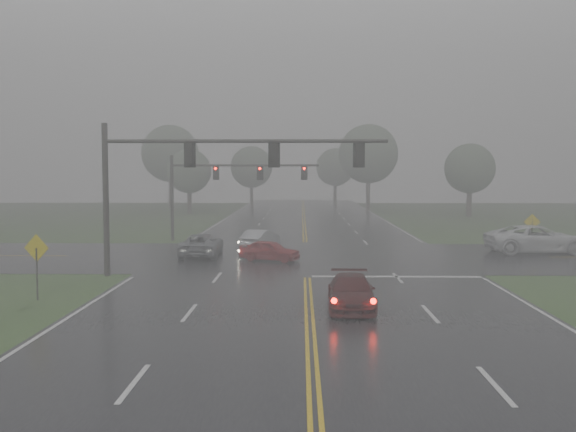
{
  "coord_description": "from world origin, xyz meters",
  "views": [
    {
      "loc": [
        -0.32,
        -17.64,
        5.32
      ],
      "look_at": [
        -1.0,
        16.0,
        2.97
      ],
      "focal_mm": 40.0,
      "sensor_mm": 36.0,
      "label": 1
    }
  ],
  "objects_px": {
    "signal_gantry_near": "(193,169)",
    "signal_gantry_far": "(217,181)",
    "pickup_white": "(537,253)",
    "car_grey": "(201,256)",
    "sedan_maroon": "(351,309)",
    "sedan_red": "(270,261)",
    "sedan_silver": "(260,249)"
  },
  "relations": [
    {
      "from": "sedan_silver",
      "to": "car_grey",
      "type": "height_order",
      "value": "car_grey"
    },
    {
      "from": "sedan_red",
      "to": "signal_gantry_near",
      "type": "xyz_separation_m",
      "value": [
        -3.6,
        -5.48,
        5.45
      ]
    },
    {
      "from": "sedan_red",
      "to": "signal_gantry_far",
      "type": "bearing_deg",
      "value": 41.21
    },
    {
      "from": "signal_gantry_far",
      "to": "signal_gantry_near",
      "type": "bearing_deg",
      "value": -86.76
    },
    {
      "from": "sedan_red",
      "to": "signal_gantry_far",
      "type": "relative_size",
      "value": 0.32
    },
    {
      "from": "sedan_maroon",
      "to": "sedan_silver",
      "type": "distance_m",
      "value": 19.42
    },
    {
      "from": "sedan_silver",
      "to": "signal_gantry_far",
      "type": "relative_size",
      "value": 0.36
    },
    {
      "from": "sedan_maroon",
      "to": "car_grey",
      "type": "distance_m",
      "value": 17.22
    },
    {
      "from": "sedan_maroon",
      "to": "signal_gantry_near",
      "type": "distance_m",
      "value": 12.0
    },
    {
      "from": "signal_gantry_far",
      "to": "car_grey",
      "type": "bearing_deg",
      "value": -88.94
    },
    {
      "from": "pickup_white",
      "to": "sedan_red",
      "type": "bearing_deg",
      "value": 100.28
    },
    {
      "from": "signal_gantry_near",
      "to": "sedan_red",
      "type": "bearing_deg",
      "value": 56.67
    },
    {
      "from": "pickup_white",
      "to": "signal_gantry_near",
      "type": "distance_m",
      "value": 23.48
    },
    {
      "from": "sedan_red",
      "to": "sedan_silver",
      "type": "bearing_deg",
      "value": 28.43
    },
    {
      "from": "sedan_red",
      "to": "car_grey",
      "type": "distance_m",
      "value": 4.8
    },
    {
      "from": "sedan_red",
      "to": "car_grey",
      "type": "relative_size",
      "value": 0.71
    },
    {
      "from": "car_grey",
      "to": "pickup_white",
      "type": "relative_size",
      "value": 0.78
    },
    {
      "from": "sedan_maroon",
      "to": "sedan_red",
      "type": "distance_m",
      "value": 13.73
    },
    {
      "from": "sedan_maroon",
      "to": "signal_gantry_far",
      "type": "height_order",
      "value": "signal_gantry_far"
    },
    {
      "from": "signal_gantry_far",
      "to": "sedan_red",
      "type": "bearing_deg",
      "value": -67.9
    },
    {
      "from": "pickup_white",
      "to": "signal_gantry_near",
      "type": "height_order",
      "value": "signal_gantry_near"
    },
    {
      "from": "sedan_silver",
      "to": "signal_gantry_near",
      "type": "xyz_separation_m",
      "value": [
        -2.68,
        -11.12,
        5.45
      ]
    },
    {
      "from": "pickup_white",
      "to": "car_grey",
      "type": "bearing_deg",
      "value": 92.6
    },
    {
      "from": "signal_gantry_far",
      "to": "pickup_white",
      "type": "bearing_deg",
      "value": -18.44
    },
    {
      "from": "sedan_maroon",
      "to": "sedan_red",
      "type": "relative_size",
      "value": 1.22
    },
    {
      "from": "sedan_silver",
      "to": "signal_gantry_far",
      "type": "height_order",
      "value": "signal_gantry_far"
    },
    {
      "from": "signal_gantry_near",
      "to": "signal_gantry_far",
      "type": "xyz_separation_m",
      "value": [
        -0.94,
        16.68,
        -0.86
      ]
    },
    {
      "from": "car_grey",
      "to": "pickup_white",
      "type": "distance_m",
      "value": 21.66
    },
    {
      "from": "sedan_maroon",
      "to": "signal_gantry_near",
      "type": "bearing_deg",
      "value": 135.85
    },
    {
      "from": "car_grey",
      "to": "pickup_white",
      "type": "height_order",
      "value": "pickup_white"
    },
    {
      "from": "sedan_maroon",
      "to": "sedan_silver",
      "type": "height_order",
      "value": "sedan_silver"
    },
    {
      "from": "sedan_maroon",
      "to": "signal_gantry_near",
      "type": "xyz_separation_m",
      "value": [
        -7.39,
        7.72,
        5.45
      ]
    }
  ]
}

